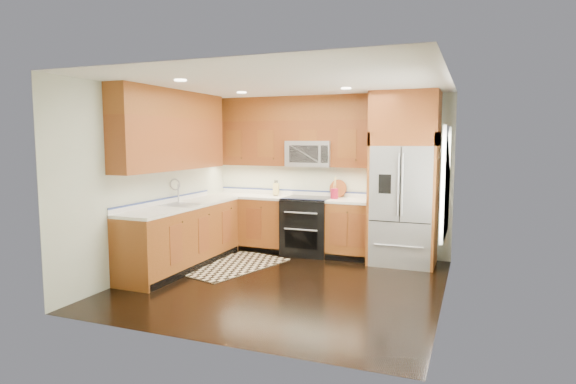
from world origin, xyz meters
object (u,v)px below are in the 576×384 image
at_px(range, 307,226).
at_px(refrigerator, 404,179).
at_px(rug, 231,265).
at_px(knife_block, 276,189).
at_px(utensil_crock, 334,191).

distance_m(range, refrigerator, 1.76).
bearing_deg(rug, knife_block, 97.76).
bearing_deg(rug, range, 69.99).
bearing_deg(knife_block, rug, -99.03).
height_order(knife_block, utensil_crock, utensil_crock).
relative_size(knife_block, utensil_crock, 0.73).
bearing_deg(range, knife_block, 165.78).
bearing_deg(refrigerator, knife_block, 174.83).
distance_m(range, utensil_crock, 0.74).
distance_m(rug, knife_block, 1.65).
xyz_separation_m(knife_block, utensil_crock, (1.07, -0.11, 0.02)).
distance_m(refrigerator, rug, 2.91).
distance_m(refrigerator, utensil_crock, 1.14).
distance_m(knife_block, utensil_crock, 1.07).
xyz_separation_m(range, rug, (-0.83, -1.11, -0.46)).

